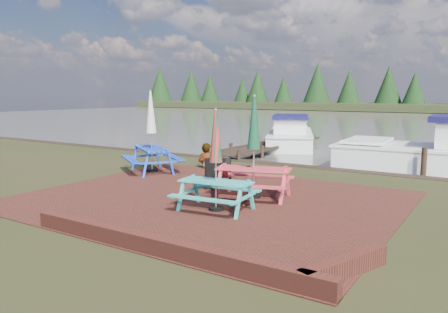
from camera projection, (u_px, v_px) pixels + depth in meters
ground at (185, 208)px, 10.11m from camera, size 120.00×120.00×0.00m
paving at (209, 199)px, 10.94m from camera, size 9.00×7.50×0.02m
brick_wall at (198, 251)px, 6.93m from camera, size 6.21×1.79×0.30m
water at (427, 122)px, 40.94m from camera, size 120.00×60.00×0.02m
picnic_table_teal at (216, 176)px, 9.76m from camera, size 1.80×1.63×2.29m
picnic_table_red at (254, 163)px, 10.92m from camera, size 2.24×2.10×2.57m
picnic_table_blue at (152, 144)px, 14.61m from camera, size 2.59×2.54×2.71m
chalkboard at (218, 173)px, 12.01m from camera, size 0.59×0.82×0.91m
jetty at (269, 146)px, 21.36m from camera, size 1.76×9.08×1.00m
boat_jetty at (290, 136)px, 23.31m from camera, size 4.61×6.88×1.89m
person at (207, 143)px, 15.19m from camera, size 0.70×0.49×1.84m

